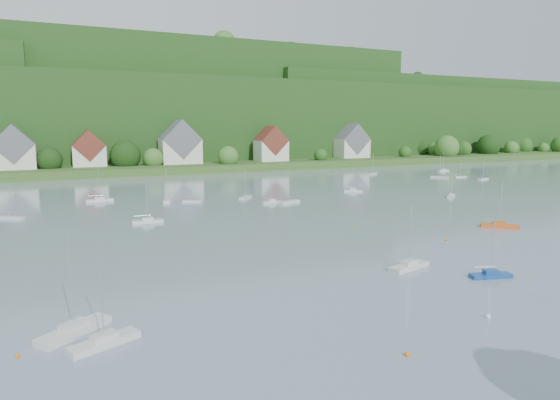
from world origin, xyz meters
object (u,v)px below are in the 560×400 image
(near_sailboat_1, at_px, (491,274))
(near_sailboat_3, at_px, (409,265))
(near_sailboat_5, at_px, (500,225))
(near_sailboat_6, at_px, (74,329))
(near_sailboat_0, at_px, (104,341))

(near_sailboat_1, distance_m, near_sailboat_3, 9.75)
(near_sailboat_5, distance_m, near_sailboat_6, 74.08)
(near_sailboat_5, bearing_deg, near_sailboat_6, -124.94)
(near_sailboat_5, bearing_deg, near_sailboat_0, -121.86)
(near_sailboat_6, bearing_deg, near_sailboat_5, -25.29)
(near_sailboat_0, xyz_separation_m, near_sailboat_3, (38.10, 6.84, 0.01))
(near_sailboat_3, xyz_separation_m, near_sailboat_5, (31.88, 13.38, 0.00))
(near_sailboat_1, height_order, near_sailboat_6, near_sailboat_6)
(near_sailboat_3, bearing_deg, near_sailboat_6, 171.31)
(near_sailboat_0, height_order, near_sailboat_6, near_sailboat_6)
(near_sailboat_3, height_order, near_sailboat_5, near_sailboat_5)
(near_sailboat_0, relative_size, near_sailboat_6, 0.87)
(near_sailboat_1, xyz_separation_m, near_sailboat_3, (-6.62, 7.17, 0.05))
(near_sailboat_0, relative_size, near_sailboat_1, 1.19)
(near_sailboat_0, distance_m, near_sailboat_3, 38.71)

